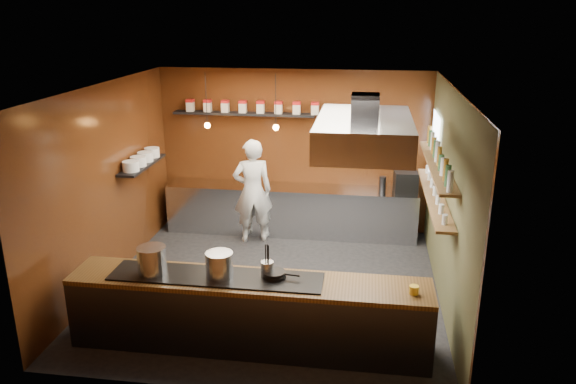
% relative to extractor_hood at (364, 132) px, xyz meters
% --- Properties ---
extents(floor, '(5.00, 5.00, 0.00)m').
position_rel_extractor_hood_xyz_m(floor, '(-1.30, 0.40, -2.51)').
color(floor, black).
rests_on(floor, ground).
extents(back_wall, '(5.00, 0.00, 5.00)m').
position_rel_extractor_hood_xyz_m(back_wall, '(-1.30, 2.90, -1.01)').
color(back_wall, '#38160A').
rests_on(back_wall, ground).
extents(left_wall, '(0.00, 5.00, 5.00)m').
position_rel_extractor_hood_xyz_m(left_wall, '(-3.80, 0.40, -1.01)').
color(left_wall, '#38160A').
rests_on(left_wall, ground).
extents(right_wall, '(0.00, 5.00, 5.00)m').
position_rel_extractor_hood_xyz_m(right_wall, '(1.20, 0.40, -1.01)').
color(right_wall, '#4C4D2C').
rests_on(right_wall, ground).
extents(ceiling, '(5.00, 5.00, 0.00)m').
position_rel_extractor_hood_xyz_m(ceiling, '(-1.30, 0.40, 0.49)').
color(ceiling, silver).
rests_on(ceiling, back_wall).
extents(window_pane, '(0.00, 1.00, 1.00)m').
position_rel_extractor_hood_xyz_m(window_pane, '(1.15, 2.10, -0.61)').
color(window_pane, white).
rests_on(window_pane, right_wall).
extents(prep_counter, '(4.60, 0.65, 0.90)m').
position_rel_extractor_hood_xyz_m(prep_counter, '(-1.30, 2.57, -2.06)').
color(prep_counter, silver).
rests_on(prep_counter, floor).
extents(pass_counter, '(4.40, 0.72, 0.94)m').
position_rel_extractor_hood_xyz_m(pass_counter, '(-1.30, -1.20, -2.04)').
color(pass_counter, '#38383D').
rests_on(pass_counter, floor).
extents(tin_shelf, '(2.60, 0.26, 0.04)m').
position_rel_extractor_hood_xyz_m(tin_shelf, '(-2.20, 2.76, -0.31)').
color(tin_shelf, black).
rests_on(tin_shelf, back_wall).
extents(plate_shelf, '(0.30, 1.40, 0.04)m').
position_rel_extractor_hood_xyz_m(plate_shelf, '(-3.64, 1.40, -0.96)').
color(plate_shelf, black).
rests_on(plate_shelf, left_wall).
extents(bottle_shelf_upper, '(0.26, 2.80, 0.04)m').
position_rel_extractor_hood_xyz_m(bottle_shelf_upper, '(1.04, 0.70, -0.59)').
color(bottle_shelf_upper, brown).
rests_on(bottle_shelf_upper, right_wall).
extents(bottle_shelf_lower, '(0.26, 2.80, 0.04)m').
position_rel_extractor_hood_xyz_m(bottle_shelf_lower, '(1.04, 0.70, -1.06)').
color(bottle_shelf_lower, brown).
rests_on(bottle_shelf_lower, right_wall).
extents(extractor_hood, '(1.20, 2.00, 0.72)m').
position_rel_extractor_hood_xyz_m(extractor_hood, '(0.00, 0.00, 0.00)').
color(extractor_hood, '#38383D').
rests_on(extractor_hood, ceiling).
extents(pendant_left, '(0.10, 0.10, 0.95)m').
position_rel_extractor_hood_xyz_m(pendant_left, '(-2.70, 2.10, -0.35)').
color(pendant_left, black).
rests_on(pendant_left, ceiling).
extents(pendant_right, '(0.10, 0.10, 0.95)m').
position_rel_extractor_hood_xyz_m(pendant_right, '(-1.50, 2.10, -0.35)').
color(pendant_right, black).
rests_on(pendant_right, ceiling).
extents(storage_tins, '(2.43, 0.13, 0.22)m').
position_rel_extractor_hood_xyz_m(storage_tins, '(-2.05, 2.76, -0.17)').
color(storage_tins, beige).
rests_on(storage_tins, tin_shelf).
extents(plate_stacks, '(0.26, 1.16, 0.16)m').
position_rel_extractor_hood_xyz_m(plate_stacks, '(-3.64, 1.40, -0.86)').
color(plate_stacks, white).
rests_on(plate_stacks, plate_shelf).
extents(bottles, '(0.06, 2.66, 0.24)m').
position_rel_extractor_hood_xyz_m(bottles, '(1.04, 0.70, -0.45)').
color(bottles, silver).
rests_on(bottles, bottle_shelf_upper).
extents(wine_glasses, '(0.07, 2.37, 0.13)m').
position_rel_extractor_hood_xyz_m(wine_glasses, '(1.04, 0.70, -0.97)').
color(wine_glasses, silver).
rests_on(wine_glasses, bottle_shelf_lower).
extents(stockpot_large, '(0.45, 0.45, 0.35)m').
position_rel_extractor_hood_xyz_m(stockpot_large, '(-2.48, -1.24, -1.39)').
color(stockpot_large, silver).
rests_on(stockpot_large, pass_counter).
extents(stockpot_small, '(0.44, 0.44, 0.31)m').
position_rel_extractor_hood_xyz_m(stockpot_small, '(-1.65, -1.21, -1.41)').
color(stockpot_small, silver).
rests_on(stockpot_small, pass_counter).
extents(utensil_crock, '(0.19, 0.19, 0.20)m').
position_rel_extractor_hood_xyz_m(utensil_crock, '(-1.08, -1.14, -1.47)').
color(utensil_crock, '#B2B5B9').
rests_on(utensil_crock, pass_counter).
extents(frying_pan, '(0.46, 0.29, 0.07)m').
position_rel_extractor_hood_xyz_m(frying_pan, '(-0.99, -1.13, -1.53)').
color(frying_pan, black).
rests_on(frying_pan, pass_counter).
extents(butter_jar, '(0.13, 0.13, 0.10)m').
position_rel_extractor_hood_xyz_m(butter_jar, '(0.65, -1.28, -1.54)').
color(butter_jar, yellow).
rests_on(butter_jar, pass_counter).
extents(espresso_machine, '(0.43, 0.41, 0.40)m').
position_rel_extractor_hood_xyz_m(espresso_machine, '(0.75, 2.50, -1.41)').
color(espresso_machine, black).
rests_on(espresso_machine, prep_counter).
extents(chef, '(0.79, 0.64, 1.88)m').
position_rel_extractor_hood_xyz_m(chef, '(-1.93, 2.11, -1.56)').
color(chef, white).
rests_on(chef, floor).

